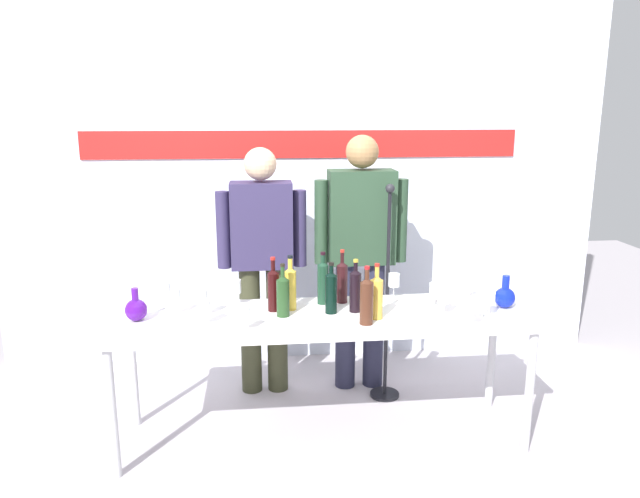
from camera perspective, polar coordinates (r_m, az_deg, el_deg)
ground_plane at (r=3.76m, az=0.25°, el=-17.50°), size 10.00×10.00×0.00m
back_wall at (r=4.52m, az=-1.53°, el=7.90°), size 4.59×0.11×3.00m
display_table at (r=3.45m, az=0.27°, el=-7.23°), size 2.40×0.65×0.78m
decanter_blue_left at (r=3.47m, az=-17.18°, el=-5.52°), size 0.12×0.12×0.19m
decanter_blue_right at (r=3.69m, az=17.25°, el=-4.35°), size 0.12×0.12×0.20m
presenter_left at (r=3.99m, az=-5.54°, el=-0.69°), size 0.59×0.22×1.68m
presenter_right at (r=4.04m, az=3.92°, el=0.31°), size 0.63×0.22×1.76m
wine_bottle_0 at (r=3.48m, az=-2.84°, el=-3.61°), size 0.07×0.07×0.33m
wine_bottle_1 at (r=3.58m, az=0.28°, el=-3.08°), size 0.07×0.07×0.32m
wine_bottle_2 at (r=3.46m, az=-4.48°, el=-3.77°), size 0.07×0.07×0.32m
wine_bottle_3 at (r=3.37m, az=-3.56°, el=-4.39°), size 0.07×0.07×0.31m
wine_bottle_4 at (r=3.34m, az=5.42°, el=-4.46°), size 0.07×0.07×0.32m
wine_bottle_5 at (r=3.42m, az=1.08°, el=-4.02°), size 0.07×0.07×0.30m
wine_bottle_6 at (r=3.60m, az=2.13°, el=-3.04°), size 0.07×0.07×0.33m
wine_bottle_7 at (r=3.44m, az=3.41°, el=-3.85°), size 0.07×0.07×0.31m
wine_bottle_8 at (r=3.25m, az=4.48°, el=-4.84°), size 0.07×0.07×0.33m
wine_glass_left_0 at (r=3.43m, az=-11.18°, el=-4.59°), size 0.06×0.06×0.16m
wine_glass_left_1 at (r=3.31m, az=-10.96°, el=-5.50°), size 0.07×0.07×0.14m
wine_glass_left_2 at (r=3.64m, az=-14.57°, el=-3.86°), size 0.06×0.06×0.15m
wine_glass_left_3 at (r=3.18m, az=-7.22°, el=-6.16°), size 0.06×0.06×0.13m
wine_glass_left_4 at (r=3.50m, az=-13.65°, el=-4.40°), size 0.06×0.06×0.15m
wine_glass_left_5 at (r=3.59m, az=-8.05°, el=-3.62°), size 0.06×0.06×0.16m
wine_glass_right_0 at (r=3.72m, az=7.09°, el=-3.01°), size 0.07×0.07×0.16m
wine_glass_right_1 at (r=3.46m, az=11.78°, el=-4.47°), size 0.07×0.07×0.16m
wine_glass_right_2 at (r=3.59m, az=10.85°, el=-3.95°), size 0.06×0.06×0.15m
wine_glass_right_3 at (r=3.33m, az=14.46°, el=-5.22°), size 0.07×0.07×0.16m
wine_glass_right_4 at (r=3.52m, az=15.93°, el=-4.65°), size 0.06×0.06×0.13m
wine_glass_right_5 at (r=3.82m, az=14.16°, el=-2.89°), size 0.06×0.06×0.16m
microphone_stand at (r=4.05m, az=6.36°, el=-7.64°), size 0.20×0.20×1.46m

